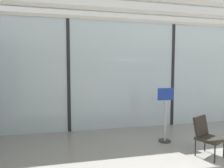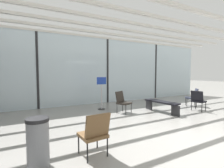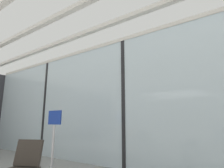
# 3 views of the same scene
# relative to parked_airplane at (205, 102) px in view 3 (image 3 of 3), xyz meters

# --- Properties ---
(glass_curtain_wall) EXTENTS (14.00, 0.08, 3.46)m
(glass_curtain_wall) POSITION_rel_parked_airplane_xyz_m (-1.11, -5.72, -0.38)
(glass_curtain_wall) COLOR silver
(glass_curtain_wall) RESTS_ON ground
(window_mullion_0) EXTENTS (0.10, 0.12, 3.46)m
(window_mullion_0) POSITION_rel_parked_airplane_xyz_m (-4.61, -5.72, -0.38)
(window_mullion_0) COLOR black
(window_mullion_0) RESTS_ON ground
(window_mullion_1) EXTENTS (0.10, 0.12, 3.46)m
(window_mullion_1) POSITION_rel_parked_airplane_xyz_m (-1.11, -5.72, -0.38)
(window_mullion_1) COLOR black
(window_mullion_1) RESTS_ON ground
(parked_airplane) EXTENTS (11.14, 4.22, 4.22)m
(parked_airplane) POSITION_rel_parked_airplane_xyz_m (0.00, 0.00, 0.00)
(parked_airplane) COLOR #B2BCD6
(parked_airplane) RESTS_ON ground
(lounge_chair_5) EXTENTS (0.66, 0.68, 0.87)m
(lounge_chair_5) POSITION_rel_parked_airplane_xyz_m (-1.62, -8.14, -1.62)
(lounge_chair_5) COLOR #28231E
(lounge_chair_5) RESTS_ON ground
(info_sign) EXTENTS (0.44, 0.32, 1.44)m
(info_sign) POSITION_rel_parked_airplane_xyz_m (-2.12, -7.18, -1.43)
(info_sign) COLOR #333333
(info_sign) RESTS_ON ground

